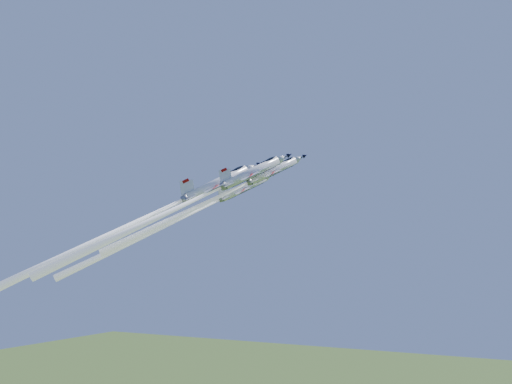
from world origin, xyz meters
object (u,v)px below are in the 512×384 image
at_px(jet_lead, 213,199).
at_px(jet_slot, 116,231).
at_px(jet_left, 176,221).
at_px(jet_right, 174,209).

xyz_separation_m(jet_lead, jet_slot, (-15.08, -12.13, -6.83)).
bearing_deg(jet_left, jet_lead, 43.66).
bearing_deg(jet_lead, jet_left, -136.34).
relative_size(jet_lead, jet_right, 0.83).
bearing_deg(jet_left, jet_slot, -61.26).
height_order(jet_lead, jet_slot, jet_slot).
distance_m(jet_left, jet_slot, 14.38).
relative_size(jet_lead, jet_slot, 0.65).
bearing_deg(jet_slot, jet_right, 70.45).
distance_m(jet_lead, jet_right, 9.25).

